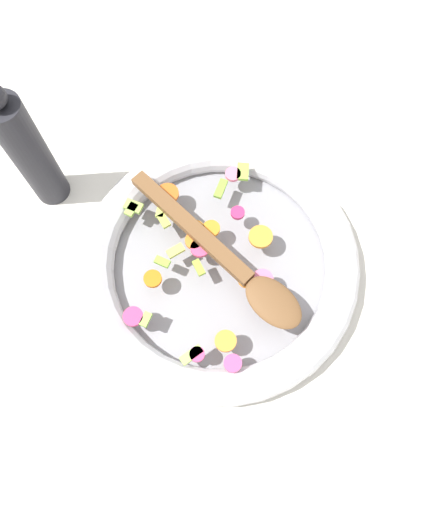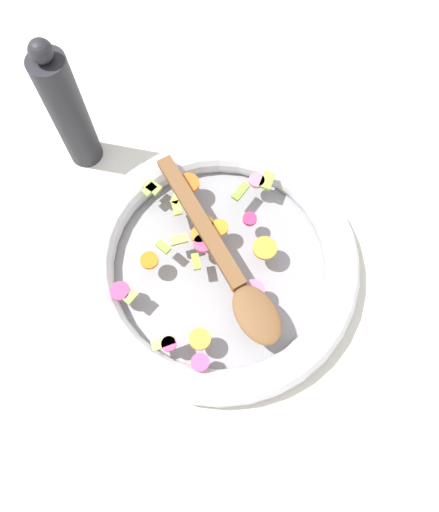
{
  "view_description": "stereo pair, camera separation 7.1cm",
  "coord_description": "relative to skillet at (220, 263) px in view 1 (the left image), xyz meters",
  "views": [
    {
      "loc": [
        0.03,
        -0.25,
        0.71
      ],
      "look_at": [
        0.0,
        0.0,
        0.05
      ],
      "focal_mm": 35.0,
      "sensor_mm": 36.0,
      "label": 1
    },
    {
      "loc": [
        0.1,
        -0.23,
        0.71
      ],
      "look_at": [
        0.0,
        0.0,
        0.05
      ],
      "focal_mm": 35.0,
      "sensor_mm": 36.0,
      "label": 2
    }
  ],
  "objects": [
    {
      "name": "pepper_mill",
      "position": [
        -0.28,
        0.1,
        0.09
      ],
      "size": [
        0.05,
        0.05,
        0.25
      ],
      "color": "#232328",
      "rests_on": "ground_plane"
    },
    {
      "name": "chopped_vegetables",
      "position": [
        -0.02,
        0.0,
        0.03
      ],
      "size": [
        0.23,
        0.32,
        0.01
      ],
      "color": "#D5611E",
      "rests_on": "skillet"
    },
    {
      "name": "wooden_spoon",
      "position": [
        0.02,
        -0.01,
        0.04
      ],
      "size": [
        0.27,
        0.23,
        0.01
      ],
      "color": "brown",
      "rests_on": "chopped_vegetables"
    },
    {
      "name": "ground_plane",
      "position": [
        0.0,
        0.0,
        -0.02
      ],
      "size": [
        4.0,
        4.0,
        0.0
      ],
      "primitive_type": "plane",
      "color": "silver"
    },
    {
      "name": "skillet",
      "position": [
        0.0,
        0.0,
        0.0
      ],
      "size": [
        0.41,
        0.41,
        0.05
      ],
      "color": "gray",
      "rests_on": "ground_plane"
    }
  ]
}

